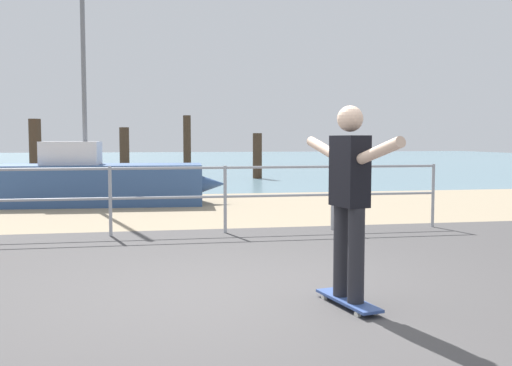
{
  "coord_description": "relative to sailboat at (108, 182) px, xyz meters",
  "views": [
    {
      "loc": [
        -0.99,
        -5.29,
        1.45
      ],
      "look_at": [
        0.34,
        2.0,
        0.9
      ],
      "focal_mm": 41.38,
      "sensor_mm": 36.0,
      "label": 1
    }
  ],
  "objects": [
    {
      "name": "groyne_post_1",
      "position": [
        -2.42,
        5.17,
        0.5
      ],
      "size": [
        0.35,
        0.35,
        2.05
      ],
      "primitive_type": "cylinder",
      "color": "#422D1E",
      "rests_on": "ground"
    },
    {
      "name": "sailboat",
      "position": [
        0.0,
        0.0,
        0.0
      ],
      "size": [
        5.0,
        1.65,
        5.72
      ],
      "color": "#335184",
      "rests_on": "ground"
    },
    {
      "name": "groyne_post_2",
      "position": [
        -0.01,
        9.71,
        0.42
      ],
      "size": [
        0.36,
        0.36,
        1.9
      ],
      "primitive_type": "cylinder",
      "color": "#422D1E",
      "rests_on": "ground"
    },
    {
      "name": "railing_fence",
      "position": [
        0.33,
        -4.33,
        0.17
      ],
      "size": [
        10.3,
        0.05,
        1.05
      ],
      "color": "#9EA0A5",
      "rests_on": "ground"
    },
    {
      "name": "skateboard",
      "position": [
        2.56,
        -8.47,
        -0.46
      ],
      "size": [
        0.36,
        0.82,
        0.08
      ],
      "color": "#334C8C",
      "rests_on": "ground"
    },
    {
      "name": "ground_plane",
      "position": [
        1.88,
        -8.93,
        -0.53
      ],
      "size": [
        24.0,
        10.0,
        0.04
      ],
      "primitive_type": "cube",
      "color": "#474444",
      "rests_on": "ground"
    },
    {
      "name": "groyne_post_4",
      "position": [
        4.79,
        7.93,
        0.31
      ],
      "size": [
        0.33,
        0.33,
        1.67
      ],
      "primitive_type": "cylinder",
      "color": "#422D1E",
      "rests_on": "ground"
    },
    {
      "name": "skateboarder",
      "position": [
        2.56,
        -8.47,
        0.49
      ],
      "size": [
        0.38,
        1.43,
        1.65
      ],
      "color": "#26262B",
      "rests_on": "skateboard"
    },
    {
      "name": "sea_surface",
      "position": [
        1.88,
        27.07,
        -0.53
      ],
      "size": [
        72.0,
        50.0,
        0.04
      ],
      "primitive_type": "cube",
      "color": "slate",
      "rests_on": "ground"
    },
    {
      "name": "groyne_post_3",
      "position": [
        2.39,
        10.22,
        0.67
      ],
      "size": [
        0.3,
        0.3,
        2.38
      ],
      "primitive_type": "cylinder",
      "color": "#422D1E",
      "rests_on": "ground"
    },
    {
      "name": "beach_strip",
      "position": [
        1.88,
        -0.93,
        -0.53
      ],
      "size": [
        24.0,
        6.0,
        0.04
      ],
      "primitive_type": "cube",
      "color": "tan",
      "rests_on": "ground"
    }
  ]
}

